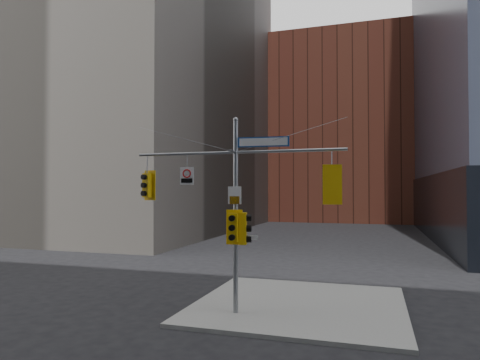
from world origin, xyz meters
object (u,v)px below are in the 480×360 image
Objects in this scene: signal_assembly at (236,195)px; street_sign_blade at (263,142)px; regulatory_sign_arm at (187,175)px; traffic_light_west_arm at (147,185)px; traffic_light_pole_side at (244,228)px; traffic_light_pole_front at (233,227)px; traffic_light_east_arm at (332,185)px.

signal_assembly reaches higher than street_sign_blade.
regulatory_sign_arm is at bearing 176.45° from street_sign_blade.
traffic_light_west_arm is at bearing 172.91° from regulatory_sign_arm.
signal_assembly reaches higher than traffic_light_pole_side.
signal_assembly is 4.27× the size of street_sign_blade.
signal_assembly is 3.68m from traffic_light_west_arm.
regulatory_sign_arm is at bearing 13.13° from traffic_light_west_arm.
signal_assembly is 2.08m from regulatory_sign_arm.
signal_assembly is at bearing 85.70° from traffic_light_pole_front.
signal_assembly is 3.49m from traffic_light_east_arm.
traffic_light_pole_side is (0.33, 0.02, -1.21)m from signal_assembly.
traffic_light_west_arm is 1.76× the size of regulatory_sign_arm.
traffic_light_east_arm reaches higher than traffic_light_pole_side.
street_sign_blade is (1.05, 0.00, 1.93)m from signal_assembly.
regulatory_sign_arm reaches higher than traffic_light_pole_front.
signal_assembly reaches higher than traffic_light_west_arm.
traffic_light_pole_side is (-3.14, 0.02, -1.59)m from traffic_light_east_arm.
street_sign_blade is (4.71, -0.01, 1.55)m from traffic_light_west_arm.
street_sign_blade is at bearing 0.18° from signal_assembly.
traffic_light_west_arm is 4.30m from traffic_light_pole_side.
regulatory_sign_arm reaches higher than traffic_light_west_arm.
traffic_light_pole_front is 0.68× the size of street_sign_blade.
regulatory_sign_arm is (-2.99, -0.02, -1.18)m from street_sign_blade.
street_sign_blade is 2.80× the size of regulatory_sign_arm.
traffic_light_pole_front is at bearing 120.35° from traffic_light_pole_side.
street_sign_blade is (-2.42, 0.00, 1.55)m from traffic_light_east_arm.
street_sign_blade is (0.72, -0.01, 3.14)m from traffic_light_pole_side.
traffic_light_pole_front is 1.89× the size of regulatory_sign_arm.
signal_assembly is 1.18m from traffic_light_pole_front.
signal_assembly is at bearing -5.39° from regulatory_sign_arm.
traffic_light_west_arm is at bearing 171.44° from traffic_light_pole_front.
regulatory_sign_arm reaches higher than traffic_light_east_arm.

